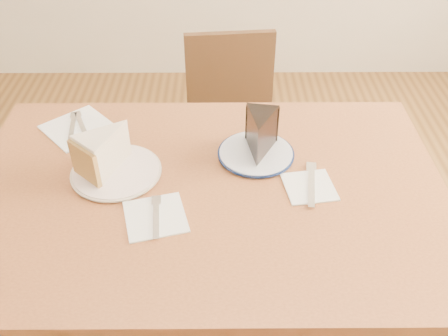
# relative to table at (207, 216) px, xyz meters

# --- Properties ---
(table) EXTENTS (1.20, 0.80, 0.75)m
(table) POSITION_rel_table_xyz_m (0.00, 0.00, 0.00)
(table) COLOR #5D3019
(table) RESTS_ON ground
(chair_far) EXTENTS (0.44, 0.44, 0.81)m
(chair_far) POSITION_rel_table_xyz_m (0.08, 0.66, -0.20)
(chair_far) COLOR black
(chair_far) RESTS_ON ground
(plate_cream) EXTENTS (0.22, 0.22, 0.01)m
(plate_cream) POSITION_rel_table_xyz_m (-0.23, 0.06, 0.10)
(plate_cream) COLOR silver
(plate_cream) RESTS_ON table
(plate_navy) EXTENTS (0.20, 0.20, 0.01)m
(plate_navy) POSITION_rel_table_xyz_m (0.13, 0.13, 0.10)
(plate_navy) COLOR silver
(plate_navy) RESTS_ON table
(carrot_cake) EXTENTS (0.16, 0.17, 0.09)m
(carrot_cake) POSITION_rel_table_xyz_m (-0.25, 0.08, 0.16)
(carrot_cake) COLOR beige
(carrot_cake) RESTS_ON plate_cream
(chocolate_cake) EXTENTS (0.10, 0.13, 0.10)m
(chocolate_cake) POSITION_rel_table_xyz_m (0.14, 0.13, 0.16)
(chocolate_cake) COLOR black
(chocolate_cake) RESTS_ON plate_navy
(napkin_cream) EXTENTS (0.17, 0.17, 0.00)m
(napkin_cream) POSITION_rel_table_xyz_m (-0.12, -0.10, 0.10)
(napkin_cream) COLOR white
(napkin_cream) RESTS_ON table
(napkin_navy) EXTENTS (0.14, 0.14, 0.00)m
(napkin_navy) POSITION_rel_table_xyz_m (0.26, -0.00, 0.10)
(napkin_navy) COLOR white
(napkin_navy) RESTS_ON table
(napkin_spare) EXTENTS (0.24, 0.24, 0.00)m
(napkin_spare) POSITION_rel_table_xyz_m (-0.38, 0.26, 0.10)
(napkin_spare) COLOR white
(napkin_spare) RESTS_ON table
(fork_cream) EXTENTS (0.03, 0.14, 0.00)m
(fork_cream) POSITION_rel_table_xyz_m (-0.11, -0.11, 0.10)
(fork_cream) COLOR silver
(fork_cream) RESTS_ON napkin_cream
(knife_navy) EXTENTS (0.04, 0.17, 0.00)m
(knife_navy) POSITION_rel_table_xyz_m (0.26, 0.00, 0.10)
(knife_navy) COLOR silver
(knife_navy) RESTS_ON napkin_navy
(fork_spare) EXTENTS (0.07, 0.13, 0.00)m
(fork_spare) POSITION_rel_table_xyz_m (-0.37, 0.27, 0.10)
(fork_spare) COLOR silver
(fork_spare) RESTS_ON napkin_spare
(knife_spare) EXTENTS (0.04, 0.16, 0.00)m
(knife_spare) POSITION_rel_table_xyz_m (-0.39, 0.25, 0.10)
(knife_spare) COLOR silver
(knife_spare) RESTS_ON napkin_spare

